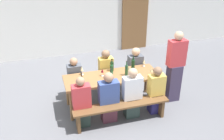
{
  "coord_description": "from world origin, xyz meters",
  "views": [
    {
      "loc": [
        -1.4,
        -4.66,
        3.37
      ],
      "look_at": [
        0.0,
        0.0,
        0.9
      ],
      "focal_mm": 40.62,
      "sensor_mm": 36.0,
      "label": 1
    }
  ],
  "objects_px": {
    "wine_glass_0": "(82,69)",
    "seated_guest_near_3": "(156,91)",
    "wine_glass_2": "(144,62)",
    "seated_guest_near_0": "(82,103)",
    "bench_far": "(104,78)",
    "wine_bottle_1": "(82,82)",
    "wine_bottle_3": "(112,66)",
    "seated_guest_far_2": "(135,70)",
    "tasting_table": "(112,79)",
    "standing_host": "(175,68)",
    "wine_bottle_4": "(126,70)",
    "seated_guest_far_1": "(106,74)",
    "wine_bottle_0": "(133,65)",
    "wine_glass_1": "(151,70)",
    "wine_glass_4": "(102,71)",
    "wooden_door": "(135,19)",
    "bench_near": "(121,108)",
    "wine_bottle_5": "(111,78)",
    "seated_guest_near_1": "(109,99)",
    "seated_guest_far_0": "(75,80)",
    "wine_glass_3": "(129,68)",
    "seated_guest_near_2": "(132,94)",
    "wine_bottle_2": "(111,69)"
  },
  "relations": [
    {
      "from": "wine_bottle_0",
      "to": "wine_glass_1",
      "type": "distance_m",
      "value": 0.46
    },
    {
      "from": "seated_guest_far_1",
      "to": "standing_host",
      "type": "distance_m",
      "value": 1.61
    },
    {
      "from": "wine_glass_1",
      "to": "seated_guest_near_3",
      "type": "distance_m",
      "value": 0.48
    },
    {
      "from": "wooden_door",
      "to": "tasting_table",
      "type": "distance_m",
      "value": 3.61
    },
    {
      "from": "bench_near",
      "to": "seated_guest_near_0",
      "type": "height_order",
      "value": "seated_guest_near_0"
    },
    {
      "from": "seated_guest_far_1",
      "to": "seated_guest_near_3",
      "type": "bearing_deg",
      "value": 39.07
    },
    {
      "from": "tasting_table",
      "to": "standing_host",
      "type": "bearing_deg",
      "value": -7.02
    },
    {
      "from": "wine_bottle_3",
      "to": "seated_guest_far_2",
      "type": "xyz_separation_m",
      "value": [
        0.67,
        0.25,
        -0.32
      ]
    },
    {
      "from": "wine_bottle_1",
      "to": "seated_guest_far_1",
      "type": "xyz_separation_m",
      "value": [
        0.72,
        0.8,
        -0.32
      ]
    },
    {
      "from": "bench_near",
      "to": "wine_glass_1",
      "type": "bearing_deg",
      "value": 28.61
    },
    {
      "from": "seated_guest_far_1",
      "to": "seated_guest_near_1",
      "type": "bearing_deg",
      "value": -12.45
    },
    {
      "from": "wine_glass_0",
      "to": "seated_guest_near_3",
      "type": "xyz_separation_m",
      "value": [
        1.44,
        -0.77,
        -0.37
      ]
    },
    {
      "from": "tasting_table",
      "to": "seated_guest_near_2",
      "type": "height_order",
      "value": "seated_guest_near_2"
    },
    {
      "from": "wine_bottle_4",
      "to": "seated_guest_near_0",
      "type": "xyz_separation_m",
      "value": [
        -1.09,
        -0.46,
        -0.35
      ]
    },
    {
      "from": "bench_near",
      "to": "wine_bottle_4",
      "type": "relative_size",
      "value": 5.81
    },
    {
      "from": "seated_guest_near_0",
      "to": "standing_host",
      "type": "bearing_deg",
      "value": -81.44
    },
    {
      "from": "tasting_table",
      "to": "wine_bottle_5",
      "type": "xyz_separation_m",
      "value": [
        -0.1,
        -0.28,
        0.21
      ]
    },
    {
      "from": "bench_far",
      "to": "seated_guest_near_0",
      "type": "relative_size",
      "value": 1.79
    },
    {
      "from": "tasting_table",
      "to": "wine_glass_0",
      "type": "relative_size",
      "value": 10.89
    },
    {
      "from": "wooden_door",
      "to": "wine_bottle_1",
      "type": "relative_size",
      "value": 6.21
    },
    {
      "from": "bench_far",
      "to": "seated_guest_far_0",
      "type": "relative_size",
      "value": 1.87
    },
    {
      "from": "seated_guest_far_1",
      "to": "seated_guest_near_2",
      "type": "bearing_deg",
      "value": 15.43
    },
    {
      "from": "seated_guest_near_3",
      "to": "seated_guest_far_1",
      "type": "relative_size",
      "value": 0.94
    },
    {
      "from": "bench_far",
      "to": "wine_bottle_1",
      "type": "bearing_deg",
      "value": -126.96
    },
    {
      "from": "wine_bottle_0",
      "to": "seated_guest_far_2",
      "type": "height_order",
      "value": "seated_guest_far_2"
    },
    {
      "from": "bench_near",
      "to": "wine_bottle_2",
      "type": "xyz_separation_m",
      "value": [
        0.03,
        0.79,
        0.5
      ]
    },
    {
      "from": "wine_glass_4",
      "to": "seated_guest_far_0",
      "type": "bearing_deg",
      "value": 141.46
    },
    {
      "from": "wine_glass_3",
      "to": "seated_guest_far_0",
      "type": "height_order",
      "value": "seated_guest_far_0"
    },
    {
      "from": "wooden_door",
      "to": "wine_bottle_5",
      "type": "height_order",
      "value": "wooden_door"
    },
    {
      "from": "wine_glass_3",
      "to": "seated_guest_near_3",
      "type": "bearing_deg",
      "value": -52.42
    },
    {
      "from": "wine_bottle_5",
      "to": "standing_host",
      "type": "relative_size",
      "value": 0.19
    },
    {
      "from": "bench_far",
      "to": "seated_guest_far_1",
      "type": "relative_size",
      "value": 1.71
    },
    {
      "from": "bench_far",
      "to": "wine_glass_1",
      "type": "bearing_deg",
      "value": -45.73
    },
    {
      "from": "wine_bottle_3",
      "to": "seated_guest_near_0",
      "type": "xyz_separation_m",
      "value": [
        -0.85,
        -0.77,
        -0.34
      ]
    },
    {
      "from": "bench_far",
      "to": "wine_glass_4",
      "type": "xyz_separation_m",
      "value": [
        -0.2,
        -0.59,
        0.52
      ]
    },
    {
      "from": "wine_bottle_0",
      "to": "wine_bottle_3",
      "type": "xyz_separation_m",
      "value": [
        -0.47,
        0.1,
        -0.02
      ]
    },
    {
      "from": "seated_guest_near_0",
      "to": "seated_guest_far_2",
      "type": "bearing_deg",
      "value": -56.27
    },
    {
      "from": "wine_bottle_5",
      "to": "seated_guest_near_1",
      "type": "relative_size",
      "value": 0.29
    },
    {
      "from": "wine_bottle_4",
      "to": "seated_guest_near_1",
      "type": "height_order",
      "value": "seated_guest_near_1"
    },
    {
      "from": "bench_near",
      "to": "standing_host",
      "type": "height_order",
      "value": "standing_host"
    },
    {
      "from": "wine_glass_2",
      "to": "seated_guest_near_0",
      "type": "distance_m",
      "value": 1.84
    },
    {
      "from": "wine_glass_1",
      "to": "standing_host",
      "type": "bearing_deg",
      "value": 2.41
    },
    {
      "from": "seated_guest_near_0",
      "to": "seated_guest_near_3",
      "type": "distance_m",
      "value": 1.6
    },
    {
      "from": "wooden_door",
      "to": "wine_bottle_3",
      "type": "xyz_separation_m",
      "value": [
        -1.67,
        -2.87,
        -0.19
      ]
    },
    {
      "from": "seated_guest_near_3",
      "to": "bench_far",
      "type": "bearing_deg",
      "value": 35.34
    },
    {
      "from": "wine_bottle_4",
      "to": "wine_glass_4",
      "type": "bearing_deg",
      "value": 166.84
    },
    {
      "from": "wine_glass_2",
      "to": "seated_guest_far_1",
      "type": "relative_size",
      "value": 0.15
    },
    {
      "from": "wooden_door",
      "to": "wine_glass_3",
      "type": "relative_size",
      "value": 12.62
    },
    {
      "from": "wine_bottle_5",
      "to": "bench_near",
      "type": "bearing_deg",
      "value": -74.93
    },
    {
      "from": "wine_glass_4",
      "to": "wine_bottle_4",
      "type": "bearing_deg",
      "value": -13.16
    }
  ]
}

